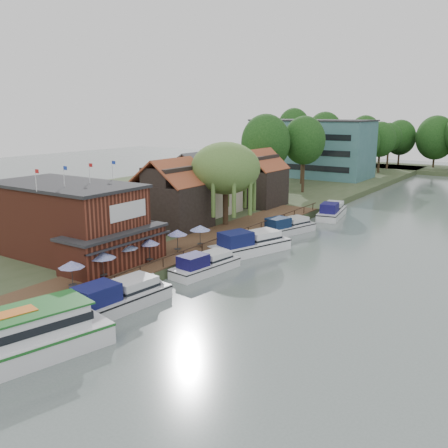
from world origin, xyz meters
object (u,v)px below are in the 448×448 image
Objects in this scene: umbrella_5 at (200,236)px; cruiser_3 at (288,225)px; umbrella_2 at (126,255)px; cottage_a at (172,194)px; cruiser_2 at (250,241)px; cruiser_1 at (205,262)px; swan at (58,345)px; pub at (80,222)px; cruiser_4 at (332,209)px; cruiser_0 at (118,294)px; cottage_b at (201,182)px; umbrella_1 at (103,265)px; hotel_block at (312,148)px; cottage_c at (258,178)px; willow at (226,184)px; umbrella_0 at (72,275)px; umbrella_4 at (178,241)px; umbrella_3 at (149,251)px.

umbrella_5 is 14.96m from cruiser_3.
cruiser_3 is (4.17, 24.13, -1.17)m from umbrella_2.
cottage_a is 0.80× the size of cruiser_2.
cruiser_1 is 18.04m from swan.
pub is 2.03× the size of cruiser_4.
cruiser_1 is (0.29, 11.10, -0.20)m from cruiser_0.
cruiser_1 reaches higher than swan.
cruiser_2 is at bearing -101.21° from cruiser_4.
pub is 1.95× the size of cruiser_0.
swan is (6.08, -12.35, -2.07)m from umbrella_2.
umbrella_2 is 0.27× the size of cruiser_1.
umbrella_1 is (10.56, -28.29, -2.96)m from cottage_b.
hotel_block is 2.99× the size of cottage_c.
willow is 4.39× the size of umbrella_0.
umbrella_4 is at bearing -109.19° from cruiser_4.
umbrella_3 is 4.29m from umbrella_4.
cottage_a is 0.87× the size of cruiser_4.
umbrella_2 is 14.72m from cruiser_2.
umbrella_2 is at bearing 94.21° from umbrella_0.
umbrella_0 is 1.00× the size of umbrella_3.
cottage_a reaches higher than swan.
cruiser_2 is (4.44, 20.26, -0.97)m from umbrella_0.
umbrella_3 is 7.18m from umbrella_5.
umbrella_1 is 12.73m from umbrella_5.
umbrella_4 is 4.48m from cruiser_1.
hotel_block is 2.47× the size of cruiser_0.
umbrella_0 is at bearing -102.70° from cruiser_1.
swan is (5.54, -9.13, -2.07)m from umbrella_1.
umbrella_2 reaches higher than cruiser_0.
willow is at bearing -132.85° from cruiser_3.
willow is 23.69× the size of swan.
umbrella_3 is 0.24× the size of cruiser_4.
willow reaches higher than cottage_c.
cottage_a is at bearing -125.10° from cruiser_3.
willow reaches higher than umbrella_0.
cottage_b is (-3.00, 10.00, 0.00)m from cottage_a.
cottage_c is 32.60m from umbrella_3.
umbrella_0 and umbrella_4 have the same top height.
cottage_a is 0.84× the size of cruiser_0.
pub is at bearing -99.93° from willow.
umbrella_3 is at bearing -77.87° from cottage_c.
umbrella_3 is (0.32, 8.74, 0.00)m from umbrella_0.
pub is at bearing -86.19° from cottage_a.
umbrella_4 is 0.24× the size of cruiser_4.
umbrella_4 is (7.70, -8.46, -2.96)m from cottage_a.
cruiser_4 is (7.60, 16.36, -5.02)m from willow.
cottage_a reaches higher than cruiser_0.
cruiser_2 is (4.12, 11.52, -0.97)m from umbrella_3.
umbrella_3 is (7.82, -12.74, -2.96)m from cottage_a.
hotel_block is at bearing 126.87° from cruiser_2.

